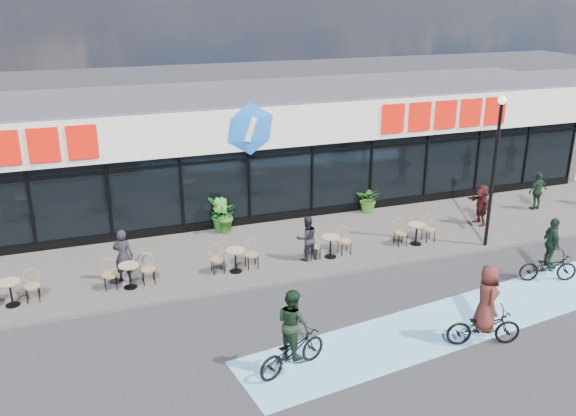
{
  "coord_description": "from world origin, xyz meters",
  "views": [
    {
      "loc": [
        -5.88,
        -13.65,
        8.44
      ],
      "look_at": [
        0.27,
        3.5,
        1.88
      ],
      "focal_mm": 38.0,
      "sensor_mm": 36.0,
      "label": 1
    }
  ],
  "objects_px": {
    "patron_left": "(123,256)",
    "potted_plant_left": "(223,214)",
    "potted_plant_mid": "(223,216)",
    "pedestrian_c": "(538,191)",
    "lamp_post": "(495,159)",
    "potted_plant_right": "(369,199)",
    "cyclist_a": "(485,315)",
    "patron_right": "(307,238)",
    "pedestrian_a": "(481,205)",
    "cyclist_b": "(549,258)"
  },
  "relations": [
    {
      "from": "patron_left",
      "to": "potted_plant_left",
      "type": "bearing_deg",
      "value": -119.84
    },
    {
      "from": "potted_plant_mid",
      "to": "pedestrian_c",
      "type": "height_order",
      "value": "pedestrian_c"
    },
    {
      "from": "lamp_post",
      "to": "potted_plant_right",
      "type": "relative_size",
      "value": 4.86
    },
    {
      "from": "lamp_post",
      "to": "patron_left",
      "type": "distance_m",
      "value": 12.27
    },
    {
      "from": "potted_plant_mid",
      "to": "cyclist_a",
      "type": "distance_m",
      "value": 10.24
    },
    {
      "from": "patron_right",
      "to": "pedestrian_a",
      "type": "bearing_deg",
      "value": -177.37
    },
    {
      "from": "potted_plant_right",
      "to": "patron_left",
      "type": "xyz_separation_m",
      "value": [
        -9.71,
        -3.0,
        0.3
      ]
    },
    {
      "from": "potted_plant_mid",
      "to": "patron_right",
      "type": "bearing_deg",
      "value": -58.44
    },
    {
      "from": "pedestrian_a",
      "to": "pedestrian_c",
      "type": "distance_m",
      "value": 3.19
    },
    {
      "from": "potted_plant_left",
      "to": "potted_plant_right",
      "type": "distance_m",
      "value": 5.93
    },
    {
      "from": "pedestrian_a",
      "to": "cyclist_b",
      "type": "bearing_deg",
      "value": -3.18
    },
    {
      "from": "pedestrian_a",
      "to": "patron_right",
      "type": "bearing_deg",
      "value": -76.37
    },
    {
      "from": "cyclist_a",
      "to": "potted_plant_right",
      "type": "bearing_deg",
      "value": 80.44
    },
    {
      "from": "potted_plant_left",
      "to": "patron_left",
      "type": "height_order",
      "value": "patron_left"
    },
    {
      "from": "potted_plant_right",
      "to": "patron_left",
      "type": "distance_m",
      "value": 10.17
    },
    {
      "from": "lamp_post",
      "to": "potted_plant_left",
      "type": "distance_m",
      "value": 9.6
    },
    {
      "from": "patron_left",
      "to": "pedestrian_a",
      "type": "height_order",
      "value": "patron_left"
    },
    {
      "from": "potted_plant_left",
      "to": "potted_plant_mid",
      "type": "xyz_separation_m",
      "value": [
        -0.02,
        -0.15,
        0.01
      ]
    },
    {
      "from": "lamp_post",
      "to": "pedestrian_c",
      "type": "relative_size",
      "value": 3.34
    },
    {
      "from": "potted_plant_left",
      "to": "pedestrian_c",
      "type": "bearing_deg",
      "value": -9.02
    },
    {
      "from": "potted_plant_mid",
      "to": "cyclist_b",
      "type": "xyz_separation_m",
      "value": [
        8.43,
        -6.95,
        0.0
      ]
    },
    {
      "from": "cyclist_b",
      "to": "potted_plant_left",
      "type": "bearing_deg",
      "value": 139.82
    },
    {
      "from": "potted_plant_mid",
      "to": "patron_right",
      "type": "distance_m",
      "value": 3.79
    },
    {
      "from": "patron_left",
      "to": "patron_right",
      "type": "bearing_deg",
      "value": -161.99
    },
    {
      "from": "potted_plant_mid",
      "to": "cyclist_b",
      "type": "bearing_deg",
      "value": -39.52
    },
    {
      "from": "patron_left",
      "to": "pedestrian_a",
      "type": "distance_m",
      "value": 13.04
    },
    {
      "from": "potted_plant_right",
      "to": "cyclist_a",
      "type": "xyz_separation_m",
      "value": [
        -1.59,
        -9.43,
        0.18
      ]
    },
    {
      "from": "lamp_post",
      "to": "patron_right",
      "type": "height_order",
      "value": "lamp_post"
    },
    {
      "from": "potted_plant_right",
      "to": "patron_right",
      "type": "relative_size",
      "value": 0.71
    },
    {
      "from": "lamp_post",
      "to": "patron_left",
      "type": "bearing_deg",
      "value": 173.52
    },
    {
      "from": "potted_plant_mid",
      "to": "pedestrian_c",
      "type": "bearing_deg",
      "value": -8.35
    },
    {
      "from": "patron_left",
      "to": "pedestrian_a",
      "type": "relative_size",
      "value": 1.08
    },
    {
      "from": "potted_plant_right",
      "to": "cyclist_a",
      "type": "height_order",
      "value": "cyclist_a"
    },
    {
      "from": "potted_plant_right",
      "to": "pedestrian_a",
      "type": "relative_size",
      "value": 0.69
    },
    {
      "from": "potted_plant_left",
      "to": "cyclist_b",
      "type": "distance_m",
      "value": 11.0
    },
    {
      "from": "lamp_post",
      "to": "pedestrian_a",
      "type": "height_order",
      "value": "lamp_post"
    },
    {
      "from": "patron_left",
      "to": "pedestrian_c",
      "type": "height_order",
      "value": "patron_left"
    },
    {
      "from": "cyclist_a",
      "to": "patron_left",
      "type": "bearing_deg",
      "value": 141.62
    },
    {
      "from": "patron_left",
      "to": "cyclist_b",
      "type": "height_order",
      "value": "cyclist_b"
    },
    {
      "from": "potted_plant_left",
      "to": "patron_right",
      "type": "distance_m",
      "value": 3.9
    },
    {
      "from": "patron_left",
      "to": "cyclist_b",
      "type": "distance_m",
      "value": 12.87
    },
    {
      "from": "lamp_post",
      "to": "cyclist_a",
      "type": "height_order",
      "value": "lamp_post"
    },
    {
      "from": "potted_plant_mid",
      "to": "potted_plant_left",
      "type": "bearing_deg",
      "value": 82.21
    },
    {
      "from": "potted_plant_right",
      "to": "potted_plant_left",
      "type": "bearing_deg",
      "value": -179.73
    },
    {
      "from": "potted_plant_left",
      "to": "patron_right",
      "type": "relative_size",
      "value": 0.85
    },
    {
      "from": "potted_plant_right",
      "to": "patron_right",
      "type": "xyz_separation_m",
      "value": [
        -3.97,
        -3.4,
        0.22
      ]
    },
    {
      "from": "patron_right",
      "to": "cyclist_a",
      "type": "height_order",
      "value": "cyclist_a"
    },
    {
      "from": "lamp_post",
      "to": "patron_right",
      "type": "xyz_separation_m",
      "value": [
        -6.25,
        0.96,
        -2.31
      ]
    },
    {
      "from": "patron_right",
      "to": "pedestrian_c",
      "type": "xyz_separation_m",
      "value": [
        10.42,
        1.4,
        0.02
      ]
    },
    {
      "from": "lamp_post",
      "to": "pedestrian_c",
      "type": "distance_m",
      "value": 5.31
    }
  ]
}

